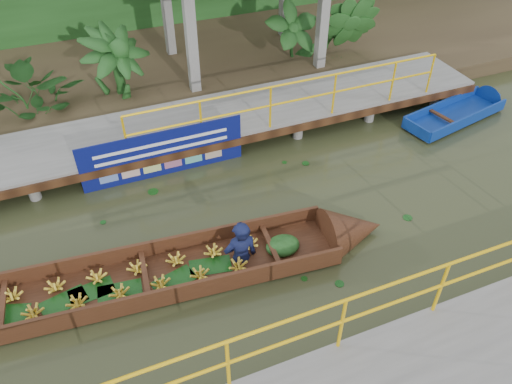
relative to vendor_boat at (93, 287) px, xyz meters
name	(u,v)px	position (x,y,z in m)	size (l,w,h in m)	color
ground	(215,246)	(2.24, 0.32, -0.22)	(80.00, 80.00, 0.00)	#2A2F17
land_strip	(132,67)	(2.24, 7.82, 0.01)	(30.00, 8.00, 0.45)	#34261A
far_dock	(167,131)	(2.26, 3.75, 0.26)	(16.00, 2.06, 1.66)	slate
vendor_boat	(93,287)	(0.00, 0.00, 0.00)	(11.19, 2.08, 2.18)	#361B0E
moored_blue_boat	(474,106)	(10.01, 2.40, -0.08)	(3.40, 1.49, 0.79)	navy
blue_banner	(163,153)	(1.94, 2.80, 0.34)	(3.51, 0.04, 1.10)	#0B125D
tropical_plants	(107,75)	(1.33, 5.62, 0.95)	(14.16, 1.16, 1.45)	#173C13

